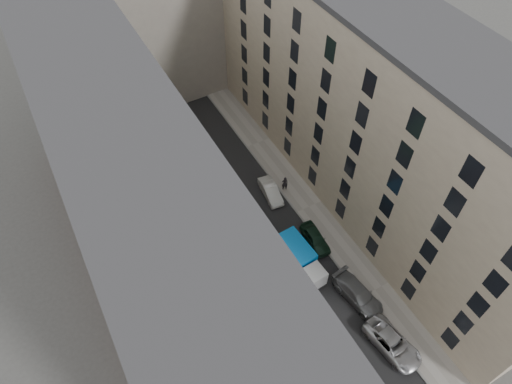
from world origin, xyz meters
TOP-DOWN VIEW (x-y plane):
  - ground at (0.00, 0.00)m, footprint 120.00×120.00m
  - road_surface at (0.00, 0.00)m, footprint 8.00×44.00m
  - sidewalk_left at (-5.50, 0.00)m, footprint 3.00×44.00m
  - sidewalk_right at (5.50, 0.00)m, footprint 3.00×44.00m
  - building_left at (-11.00, 0.00)m, footprint 8.00×44.00m
  - building_right at (11.00, 0.00)m, footprint 8.00×44.00m
  - building_endcap at (0.00, 28.00)m, footprint 18.00×12.00m
  - tarp_truck at (0.60, -5.65)m, footprint 2.61×5.95m
  - car_left_1 at (-2.80, -12.33)m, footprint 1.82×4.11m
  - car_left_2 at (-3.59, -5.80)m, footprint 3.18×5.68m
  - car_left_3 at (-3.60, -2.20)m, footprint 2.41×4.81m
  - car_left_4 at (-3.55, 4.27)m, footprint 1.96×4.30m
  - car_left_5 at (-2.80, 11.00)m, footprint 1.80×4.09m
  - car_left_6 at (-3.60, 14.60)m, footprint 2.29×4.77m
  - car_right_0 at (3.36, -15.80)m, footprint 3.07×5.54m
  - car_right_1 at (3.60, -10.80)m, footprint 2.79×5.44m
  - car_right_2 at (3.60, -3.94)m, footprint 1.96×4.20m
  - car_right_3 at (2.80, 3.40)m, footprint 1.91×4.24m
  - tree_near at (-4.86, -13.69)m, footprint 5.15×4.86m
  - tree_mid at (-4.77, -1.11)m, footprint 5.24×4.95m
  - tree_far at (-5.98, 15.87)m, footprint 6.11×5.95m
  - lamp_post at (-4.20, -6.62)m, footprint 0.36×0.36m
  - pedestrian at (4.50, 3.34)m, footprint 0.78×0.66m

SIDE VIEW (x-z plane):
  - ground at x=0.00m, z-range 0.00..0.00m
  - road_surface at x=0.00m, z-range 0.00..0.02m
  - sidewalk_left at x=-5.50m, z-range 0.00..0.15m
  - sidewalk_right at x=5.50m, z-range 0.00..0.15m
  - car_left_5 at x=-2.80m, z-range 0.00..1.30m
  - car_left_6 at x=-3.60m, z-range 0.00..1.31m
  - car_left_1 at x=-2.80m, z-range 0.00..1.31m
  - car_left_3 at x=-3.60m, z-range 0.00..1.34m
  - car_right_3 at x=2.80m, z-range 0.00..1.35m
  - car_right_2 at x=3.60m, z-range 0.00..1.39m
  - car_left_4 at x=-3.55m, z-range 0.00..1.43m
  - car_right_0 at x=3.36m, z-range 0.00..1.47m
  - car_left_2 at x=-3.59m, z-range 0.00..1.50m
  - car_right_1 at x=3.60m, z-range 0.00..1.51m
  - pedestrian at x=4.50m, z-range 0.15..1.98m
  - tarp_truck at x=0.60m, z-range 0.14..2.83m
  - lamp_post at x=-4.20m, z-range 0.89..7.20m
  - tree_mid at x=-4.77m, z-range 1.19..8.50m
  - tree_far at x=-5.98m, z-range 1.53..10.72m
  - tree_near at x=-4.86m, z-range 1.86..11.18m
  - building_endcap at x=0.00m, z-range 0.00..18.00m
  - building_left at x=-11.00m, z-range 0.00..20.00m
  - building_right at x=11.00m, z-range 0.00..20.00m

